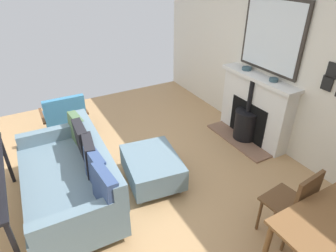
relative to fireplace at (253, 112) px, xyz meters
The scene contains 11 objects.
ground_plane 2.26m from the fireplace, ahead, with size 4.83×5.86×0.01m, color tan.
wall_left 0.99m from the fireplace, 141.90° to the left, with size 0.12×5.86×2.84m, color beige.
fireplace is the anchor object (origin of this frame).
mirror_over_mantel 1.16m from the fireplace, behind, with size 0.04×1.06×1.01m.
mantel_bowl_near 0.68m from the fireplace, 96.83° to the right, with size 0.15×0.15×0.05m.
mantel_bowl_far 0.66m from the fireplace, 98.01° to the left, with size 0.13×0.13×0.05m.
sofa 2.83m from the fireplace, ahead, with size 0.98×1.75×0.83m.
ottoman 1.90m from the fireplace, ahead, with size 0.76×0.92×0.39m.
armchair_accent 2.96m from the fireplace, 28.70° to the right, with size 0.69×0.59×0.78m.
dining_chair_near_fireplace 1.98m from the fireplace, 58.19° to the left, with size 0.44×0.44×0.88m.
photo_gallery_row 1.37m from the fireplace, 97.64° to the left, with size 0.02×0.33×0.40m.
Camera 1 is at (0.90, 2.68, 2.55)m, focal length 30.63 mm.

